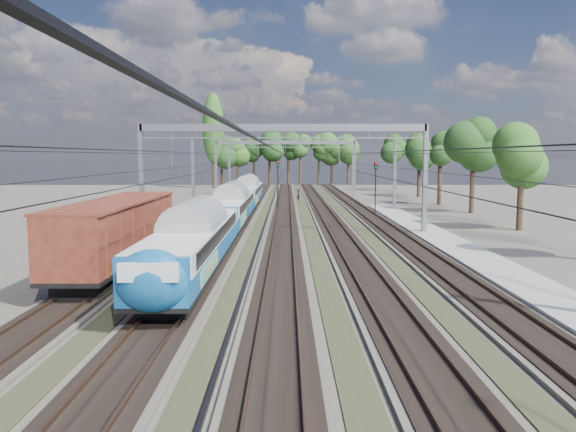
{
  "coord_description": "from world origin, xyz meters",
  "views": [
    {
      "loc": [
        0.31,
        -15.48,
        6.43
      ],
      "look_at": [
        0.36,
        18.49,
        2.8
      ],
      "focal_mm": 35.0,
      "sensor_mm": 36.0,
      "label": 1
    }
  ],
  "objects_px": {
    "worker": "(299,195)",
    "signal_near": "(278,179)",
    "emu_train": "(231,203)",
    "signal_far": "(376,182)",
    "freight_boxcar": "(118,230)"
  },
  "relations": [
    {
      "from": "freight_boxcar",
      "to": "worker",
      "type": "bearing_deg",
      "value": 77.47
    },
    {
      "from": "emu_train",
      "to": "signal_far",
      "type": "height_order",
      "value": "signal_far"
    },
    {
      "from": "emu_train",
      "to": "signal_near",
      "type": "xyz_separation_m",
      "value": [
        3.67,
        20.03,
        1.31
      ]
    },
    {
      "from": "emu_train",
      "to": "signal_near",
      "type": "relative_size",
      "value": 10.07
    },
    {
      "from": "worker",
      "to": "signal_near",
      "type": "xyz_separation_m",
      "value": [
        -2.76,
        -11.53,
        2.83
      ]
    },
    {
      "from": "emu_train",
      "to": "signal_near",
      "type": "height_order",
      "value": "signal_near"
    },
    {
      "from": "signal_near",
      "to": "signal_far",
      "type": "distance_m",
      "value": 13.44
    },
    {
      "from": "signal_far",
      "to": "worker",
      "type": "bearing_deg",
      "value": 130.11
    },
    {
      "from": "signal_far",
      "to": "freight_boxcar",
      "type": "bearing_deg",
      "value": -104.03
    },
    {
      "from": "freight_boxcar",
      "to": "signal_far",
      "type": "bearing_deg",
      "value": 57.44
    },
    {
      "from": "emu_train",
      "to": "signal_far",
      "type": "bearing_deg",
      "value": 39.5
    },
    {
      "from": "freight_boxcar",
      "to": "emu_train",
      "type": "bearing_deg",
      "value": 75.67
    },
    {
      "from": "signal_near",
      "to": "emu_train",
      "type": "bearing_deg",
      "value": -99.3
    },
    {
      "from": "freight_boxcar",
      "to": "signal_near",
      "type": "bearing_deg",
      "value": 77.75
    },
    {
      "from": "emu_train",
      "to": "signal_far",
      "type": "xyz_separation_m",
      "value": [
        14.26,
        11.76,
        1.27
      ]
    }
  ]
}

